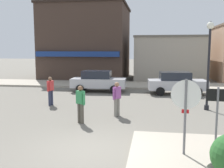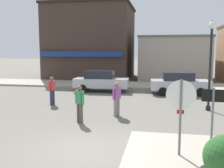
{
  "view_description": "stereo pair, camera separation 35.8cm",
  "coord_description": "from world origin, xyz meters",
  "px_view_note": "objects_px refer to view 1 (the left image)",
  "views": [
    {
      "loc": [
        1.84,
        -7.58,
        3.1
      ],
      "look_at": [
        -0.03,
        4.5,
        1.5
      ],
      "focal_mm": 42.0,
      "sensor_mm": 36.0,
      "label": 1
    },
    {
      "loc": [
        2.19,
        -7.52,
        3.1
      ],
      "look_at": [
        -0.03,
        4.5,
        1.5
      ],
      "focal_mm": 42.0,
      "sensor_mm": 36.0,
      "label": 2
    }
  ],
  "objects_px": {
    "parked_car_second": "(176,83)",
    "pedestrian_crossing_far": "(50,90)",
    "one_way_sign": "(217,115)",
    "lamp_post": "(209,53)",
    "pedestrian_crossing_near": "(81,103)",
    "pedestrian_kerb_side": "(117,98)",
    "parked_car_nearest": "(98,81)",
    "stop_sign": "(185,107)"
  },
  "relations": [
    {
      "from": "parked_car_second",
      "to": "pedestrian_crossing_far",
      "type": "xyz_separation_m",
      "value": [
        -7.31,
        -4.96,
        0.06
      ]
    },
    {
      "from": "one_way_sign",
      "to": "pedestrian_crossing_far",
      "type": "bearing_deg",
      "value": 139.0
    },
    {
      "from": "one_way_sign",
      "to": "lamp_post",
      "type": "relative_size",
      "value": 0.46
    },
    {
      "from": "parked_car_second",
      "to": "pedestrian_crossing_near",
      "type": "height_order",
      "value": "pedestrian_crossing_near"
    },
    {
      "from": "lamp_post",
      "to": "pedestrian_crossing_near",
      "type": "xyz_separation_m",
      "value": [
        -5.8,
        -3.42,
        -2.09
      ]
    },
    {
      "from": "pedestrian_crossing_near",
      "to": "pedestrian_kerb_side",
      "type": "xyz_separation_m",
      "value": [
        1.36,
        1.42,
        0.0
      ]
    },
    {
      "from": "one_way_sign",
      "to": "pedestrian_crossing_near",
      "type": "relative_size",
      "value": 1.3
    },
    {
      "from": "pedestrian_crossing_near",
      "to": "lamp_post",
      "type": "bearing_deg",
      "value": 30.55
    },
    {
      "from": "one_way_sign",
      "to": "parked_car_nearest",
      "type": "relative_size",
      "value": 0.52
    },
    {
      "from": "lamp_post",
      "to": "parked_car_second",
      "type": "distance_m",
      "value": 5.37
    },
    {
      "from": "pedestrian_crossing_near",
      "to": "pedestrian_crossing_far",
      "type": "distance_m",
      "value": 4.19
    },
    {
      "from": "one_way_sign",
      "to": "pedestrian_kerb_side",
      "type": "distance_m",
      "value": 5.72
    },
    {
      "from": "pedestrian_crossing_far",
      "to": "parked_car_nearest",
      "type": "bearing_deg",
      "value": 72.52
    },
    {
      "from": "pedestrian_kerb_side",
      "to": "pedestrian_crossing_near",
      "type": "bearing_deg",
      "value": -133.71
    },
    {
      "from": "stop_sign",
      "to": "pedestrian_kerb_side",
      "type": "bearing_deg",
      "value": 119.21
    },
    {
      "from": "one_way_sign",
      "to": "pedestrian_crossing_near",
      "type": "xyz_separation_m",
      "value": [
        -4.74,
        3.17,
        -0.46
      ]
    },
    {
      "from": "pedestrian_crossing_far",
      "to": "one_way_sign",
      "type": "bearing_deg",
      "value": -41.0
    },
    {
      "from": "stop_sign",
      "to": "lamp_post",
      "type": "height_order",
      "value": "lamp_post"
    },
    {
      "from": "parked_car_nearest",
      "to": "pedestrian_crossing_near",
      "type": "height_order",
      "value": "pedestrian_crossing_near"
    },
    {
      "from": "lamp_post",
      "to": "pedestrian_crossing_near",
      "type": "height_order",
      "value": "lamp_post"
    },
    {
      "from": "lamp_post",
      "to": "pedestrian_kerb_side",
      "type": "height_order",
      "value": "lamp_post"
    },
    {
      "from": "parked_car_second",
      "to": "pedestrian_crossing_far",
      "type": "relative_size",
      "value": 2.56
    },
    {
      "from": "stop_sign",
      "to": "parked_car_second",
      "type": "height_order",
      "value": "stop_sign"
    },
    {
      "from": "pedestrian_crossing_far",
      "to": "pedestrian_kerb_side",
      "type": "height_order",
      "value": "same"
    },
    {
      "from": "stop_sign",
      "to": "one_way_sign",
      "type": "height_order",
      "value": "stop_sign"
    },
    {
      "from": "one_way_sign",
      "to": "pedestrian_kerb_side",
      "type": "bearing_deg",
      "value": 126.42
    },
    {
      "from": "parked_car_second",
      "to": "pedestrian_kerb_side",
      "type": "height_order",
      "value": "pedestrian_kerb_side"
    },
    {
      "from": "lamp_post",
      "to": "parked_car_nearest",
      "type": "xyz_separation_m",
      "value": [
        -6.8,
        5.04,
        -2.15
      ]
    },
    {
      "from": "lamp_post",
      "to": "pedestrian_kerb_side",
      "type": "bearing_deg",
      "value": -155.72
    },
    {
      "from": "one_way_sign",
      "to": "pedestrian_kerb_side",
      "type": "height_order",
      "value": "one_way_sign"
    },
    {
      "from": "stop_sign",
      "to": "parked_car_nearest",
      "type": "xyz_separation_m",
      "value": [
        -4.91,
        11.6,
        -0.71
      ]
    },
    {
      "from": "lamp_post",
      "to": "pedestrian_kerb_side",
      "type": "relative_size",
      "value": 2.82
    },
    {
      "from": "parked_car_nearest",
      "to": "pedestrian_kerb_side",
      "type": "distance_m",
      "value": 7.43
    },
    {
      "from": "one_way_sign",
      "to": "pedestrian_crossing_near",
      "type": "bearing_deg",
      "value": 146.25
    },
    {
      "from": "parked_car_nearest",
      "to": "parked_car_second",
      "type": "height_order",
      "value": "same"
    },
    {
      "from": "stop_sign",
      "to": "lamp_post",
      "type": "xyz_separation_m",
      "value": [
        1.89,
        6.56,
        1.44
      ]
    },
    {
      "from": "pedestrian_crossing_near",
      "to": "pedestrian_crossing_far",
      "type": "height_order",
      "value": "same"
    },
    {
      "from": "lamp_post",
      "to": "parked_car_second",
      "type": "relative_size",
      "value": 1.1
    },
    {
      "from": "parked_car_second",
      "to": "pedestrian_crossing_far",
      "type": "height_order",
      "value": "pedestrian_crossing_far"
    },
    {
      "from": "stop_sign",
      "to": "lamp_post",
      "type": "distance_m",
      "value": 6.98
    },
    {
      "from": "pedestrian_crossing_far",
      "to": "parked_car_second",
      "type": "bearing_deg",
      "value": 34.19
    },
    {
      "from": "parked_car_nearest",
      "to": "pedestrian_crossing_near",
      "type": "bearing_deg",
      "value": -83.24
    }
  ]
}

